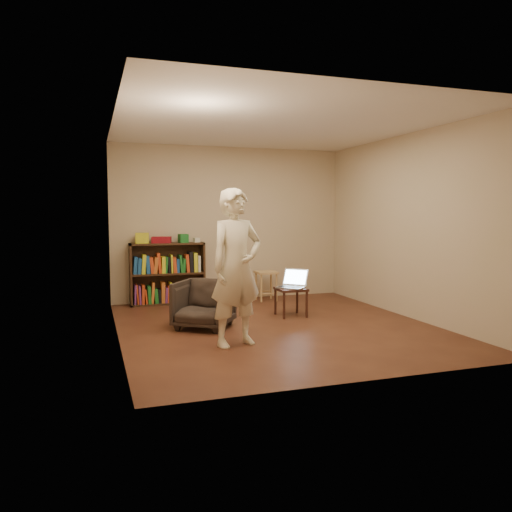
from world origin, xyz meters
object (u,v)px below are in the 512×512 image
object	(u,v)px
stool	(266,277)
side_table	(291,293)
person	(236,267)
armchair	(204,304)
laptop	(292,283)
bookshelf	(167,277)

from	to	relation	value
stool	side_table	size ratio (longest dim) A/B	1.22
side_table	person	xyz separation A→B (m)	(-1.19, -1.28, 0.54)
armchair	laptop	world-z (taller)	laptop
armchair	person	xyz separation A→B (m)	(0.17, -0.93, 0.57)
armchair	side_table	xyz separation A→B (m)	(1.35, 0.34, 0.03)
stool	person	bearing A→B (deg)	-116.23
bookshelf	stool	world-z (taller)	bookshelf
armchair	person	bearing A→B (deg)	-45.14
stool	side_table	bearing A→B (deg)	-93.93
person	laptop	bearing A→B (deg)	30.74
stool	person	size ratio (longest dim) A/B	0.28
laptop	bookshelf	bearing A→B (deg)	-179.16
bookshelf	person	xyz separation A→B (m)	(0.36, -2.82, 0.44)
laptop	armchair	bearing A→B (deg)	-120.32
person	armchair	bearing A→B (deg)	84.00
bookshelf	armchair	bearing A→B (deg)	-84.27
bookshelf	laptop	distance (m)	2.18
bookshelf	side_table	world-z (taller)	bookshelf
stool	laptop	bearing A→B (deg)	-92.35
bookshelf	laptop	size ratio (longest dim) A/B	2.24
armchair	laptop	bearing A→B (deg)	49.88
person	bookshelf	bearing A→B (deg)	80.98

